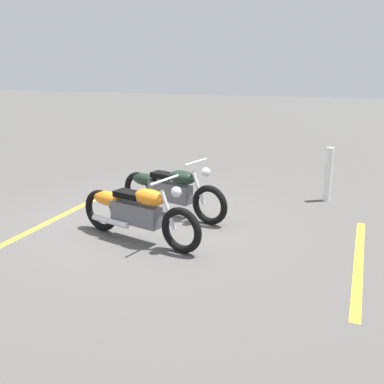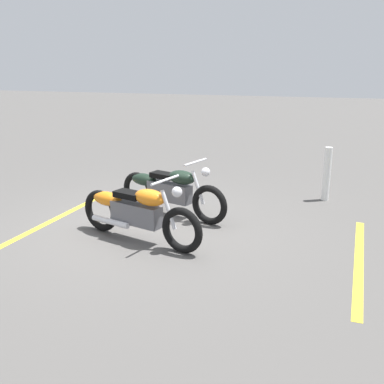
% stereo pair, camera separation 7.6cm
% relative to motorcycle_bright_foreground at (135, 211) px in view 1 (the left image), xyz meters
% --- Properties ---
extents(ground_plane, '(60.00, 60.00, 0.00)m').
position_rel_motorcycle_bright_foreground_xyz_m(ground_plane, '(-0.19, 0.61, -0.46)').
color(ground_plane, '#514F4C').
extents(motorcycle_bright_foreground, '(2.17, 0.80, 1.04)m').
position_rel_motorcycle_bright_foreground_xyz_m(motorcycle_bright_foreground, '(0.00, 0.00, 0.00)').
color(motorcycle_bright_foreground, black).
rests_on(motorcycle_bright_foreground, ground).
extents(motorcycle_dark_foreground, '(2.16, 0.83, 1.04)m').
position_rel_motorcycle_bright_foreground_xyz_m(motorcycle_dark_foreground, '(0.06, 1.25, 0.00)').
color(motorcycle_dark_foreground, black).
rests_on(motorcycle_dark_foreground, ground).
extents(bollard_post, '(0.14, 0.14, 1.04)m').
position_rel_motorcycle_bright_foreground_xyz_m(bollard_post, '(2.66, 3.00, 0.06)').
color(bollard_post, white).
rests_on(bollard_post, ground).
extents(parking_stripe_near, '(0.28, 3.20, 0.01)m').
position_rel_motorcycle_bright_foreground_xyz_m(parking_stripe_near, '(-1.73, 0.27, -0.46)').
color(parking_stripe_near, yellow).
rests_on(parking_stripe_near, ground).
extents(parking_stripe_mid, '(0.28, 3.20, 0.01)m').
position_rel_motorcycle_bright_foreground_xyz_m(parking_stripe_mid, '(3.19, 0.23, -0.46)').
color(parking_stripe_mid, yellow).
rests_on(parking_stripe_mid, ground).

